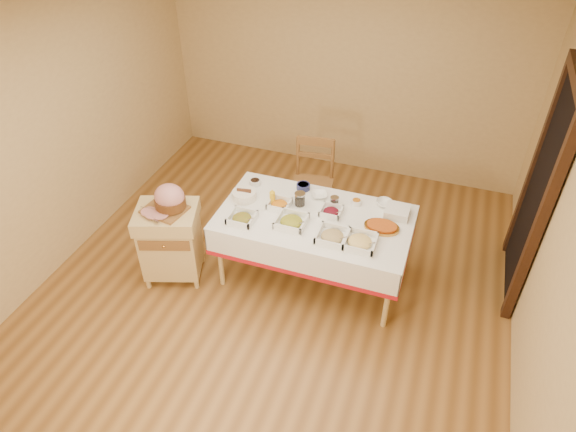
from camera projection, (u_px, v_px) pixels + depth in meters
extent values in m
plane|color=brown|center=(275.00, 287.00, 5.16)|extent=(5.00, 5.00, 0.00)
plane|color=white|center=(269.00, 25.00, 3.57)|extent=(5.00, 5.00, 0.00)
plane|color=tan|center=(346.00, 72.00, 6.22)|extent=(4.50, 0.00, 4.50)
plane|color=tan|center=(55.00, 137.00, 4.95)|extent=(0.00, 5.00, 5.00)
plane|color=tan|center=(558.00, 237.00, 3.77)|extent=(0.00, 5.00, 5.00)
cube|color=black|center=(538.00, 196.00, 4.61)|extent=(0.06, 0.90, 2.10)
cube|color=#331C10|center=(538.00, 229.00, 4.24)|extent=(0.08, 0.10, 2.10)
cube|color=#331C10|center=(535.00, 168.00, 4.98)|extent=(0.08, 0.10, 2.10)
cube|color=#D5B775|center=(315.00, 219.00, 4.86)|extent=(1.80, 1.00, 0.04)
cylinder|color=#D5B775|center=(220.00, 257.00, 4.99)|extent=(0.05, 0.05, 0.71)
cylinder|color=#D5B775|center=(253.00, 208.00, 5.62)|extent=(0.05, 0.05, 0.71)
cylinder|color=#D5B775|center=(387.00, 299.00, 4.56)|extent=(0.05, 0.05, 0.71)
cylinder|color=#D5B775|center=(403.00, 241.00, 5.18)|extent=(0.05, 0.05, 0.71)
cube|color=white|center=(315.00, 217.00, 4.84)|extent=(1.82, 1.02, 0.01)
cube|color=#D5B775|center=(172.00, 245.00, 5.08)|extent=(0.66, 0.59, 0.58)
cube|color=#D5B775|center=(166.00, 217.00, 4.86)|extent=(0.70, 0.64, 0.14)
cube|color=brown|center=(156.00, 245.00, 4.79)|extent=(0.46, 0.16, 0.12)
sphere|color=#BA8434|center=(156.00, 246.00, 4.79)|extent=(0.03, 0.03, 0.03)
cylinder|color=#D5B775|center=(146.00, 277.00, 5.21)|extent=(0.05, 0.05, 0.10)
cylinder|color=#D5B775|center=(165.00, 253.00, 5.50)|extent=(0.05, 0.05, 0.10)
cylinder|color=#D5B775|center=(188.00, 289.00, 5.08)|extent=(0.05, 0.05, 0.10)
cylinder|color=#D5B775|center=(206.00, 263.00, 5.37)|extent=(0.05, 0.05, 0.10)
cube|color=brown|center=(311.00, 186.00, 5.69)|extent=(0.51, 0.49, 0.03)
cylinder|color=brown|center=(291.00, 213.00, 5.73)|extent=(0.04, 0.04, 0.49)
cylinder|color=brown|center=(297.00, 193.00, 6.03)|extent=(0.04, 0.04, 0.49)
cylinder|color=brown|center=(325.00, 217.00, 5.67)|extent=(0.04, 0.04, 0.49)
cylinder|color=brown|center=(330.00, 197.00, 5.97)|extent=(0.04, 0.04, 0.49)
cylinder|color=brown|center=(298.00, 157.00, 5.73)|extent=(0.04, 0.04, 0.52)
cylinder|color=brown|center=(332.00, 161.00, 5.66)|extent=(0.04, 0.04, 0.52)
cube|color=brown|center=(316.00, 142.00, 5.56)|extent=(0.41, 0.09, 0.10)
cube|color=brown|center=(165.00, 210.00, 4.81)|extent=(0.38, 0.30, 0.02)
ellipsoid|color=tan|center=(169.00, 197.00, 4.74)|extent=(0.29, 0.26, 0.24)
cylinder|color=#573014|center=(170.00, 202.00, 4.78)|extent=(0.29, 0.29, 0.10)
cube|color=silver|center=(152.00, 216.00, 4.70)|extent=(0.24, 0.11, 0.00)
cylinder|color=silver|center=(155.00, 209.00, 4.78)|extent=(0.28, 0.08, 0.01)
cube|color=white|center=(242.00, 220.00, 4.79)|extent=(0.24, 0.24, 0.02)
ellipsoid|color=#C24016|center=(242.00, 218.00, 4.77)|extent=(0.18, 0.18, 0.06)
cylinder|color=silver|center=(246.00, 221.00, 4.74)|extent=(0.15, 0.01, 0.11)
cube|color=white|center=(291.00, 224.00, 4.74)|extent=(0.27, 0.27, 0.02)
ellipsoid|color=orange|center=(291.00, 222.00, 4.73)|extent=(0.21, 0.21, 0.07)
cylinder|color=silver|center=(297.00, 224.00, 4.69)|extent=(0.15, 0.01, 0.11)
cube|color=white|center=(332.00, 239.00, 4.58)|extent=(0.27, 0.27, 0.02)
ellipsoid|color=tan|center=(332.00, 236.00, 4.56)|extent=(0.21, 0.21, 0.07)
cylinder|color=silver|center=(338.00, 239.00, 4.52)|extent=(0.15, 0.01, 0.11)
cube|color=white|center=(360.00, 244.00, 4.52)|extent=(0.28, 0.28, 0.02)
ellipsoid|color=#E6C66D|center=(360.00, 242.00, 4.50)|extent=(0.22, 0.22, 0.08)
cylinder|color=silver|center=(366.00, 245.00, 4.46)|extent=(0.15, 0.01, 0.11)
cube|color=white|center=(279.00, 206.00, 4.96)|extent=(0.21, 0.21, 0.01)
ellipsoid|color=orange|center=(279.00, 205.00, 4.95)|extent=(0.16, 0.16, 0.06)
cylinder|color=silver|center=(283.00, 206.00, 4.91)|extent=(0.14, 0.01, 0.10)
cube|color=white|center=(331.00, 213.00, 4.87)|extent=(0.20, 0.20, 0.01)
ellipsoid|color=#590B19|center=(331.00, 212.00, 4.86)|extent=(0.15, 0.15, 0.05)
cylinder|color=silver|center=(335.00, 213.00, 4.83)|extent=(0.13, 0.01, 0.10)
cylinder|color=white|center=(255.00, 182.00, 5.25)|extent=(0.12, 0.12, 0.05)
cylinder|color=black|center=(255.00, 181.00, 5.24)|extent=(0.09, 0.09, 0.02)
cylinder|color=#1B2051|center=(303.00, 187.00, 5.19)|extent=(0.14, 0.14, 0.06)
cylinder|color=#590B19|center=(303.00, 185.00, 5.17)|extent=(0.11, 0.11, 0.02)
cylinder|color=white|center=(356.00, 202.00, 4.98)|extent=(0.10, 0.10, 0.05)
cylinder|color=orange|center=(356.00, 201.00, 4.97)|extent=(0.08, 0.08, 0.02)
imported|color=white|center=(320.00, 195.00, 5.09)|extent=(0.20, 0.20, 0.04)
imported|color=white|center=(384.00, 203.00, 4.97)|extent=(0.18, 0.18, 0.05)
cylinder|color=silver|center=(300.00, 200.00, 4.95)|extent=(0.10, 0.10, 0.12)
cylinder|color=silver|center=(300.00, 194.00, 4.91)|extent=(0.11, 0.11, 0.01)
cylinder|color=black|center=(300.00, 201.00, 4.96)|extent=(0.08, 0.08, 0.09)
cylinder|color=silver|center=(334.00, 202.00, 4.94)|extent=(0.08, 0.08, 0.10)
cylinder|color=silver|center=(335.00, 198.00, 4.91)|extent=(0.09, 0.09, 0.01)
cylinder|color=black|center=(334.00, 203.00, 4.95)|extent=(0.07, 0.07, 0.07)
cylinder|color=gold|center=(272.00, 198.00, 4.96)|extent=(0.06, 0.06, 0.14)
cone|color=gold|center=(272.00, 191.00, 4.91)|extent=(0.04, 0.04, 0.03)
cylinder|color=white|center=(244.00, 195.00, 5.04)|extent=(0.24, 0.24, 0.09)
cube|color=white|center=(397.00, 215.00, 4.86)|extent=(0.22, 0.22, 0.01)
cube|color=white|center=(397.00, 213.00, 4.85)|extent=(0.22, 0.22, 0.01)
cube|color=white|center=(397.00, 212.00, 4.84)|extent=(0.22, 0.22, 0.01)
cube|color=white|center=(397.00, 211.00, 4.83)|extent=(0.22, 0.22, 0.01)
cube|color=white|center=(398.00, 210.00, 4.82)|extent=(0.22, 0.22, 0.01)
cube|color=white|center=(398.00, 209.00, 4.81)|extent=(0.22, 0.22, 0.01)
ellipsoid|color=#BA8434|center=(382.00, 227.00, 4.69)|extent=(0.33, 0.23, 0.03)
ellipsoid|color=#BD5214|center=(382.00, 226.00, 4.69)|extent=(0.28, 0.20, 0.03)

